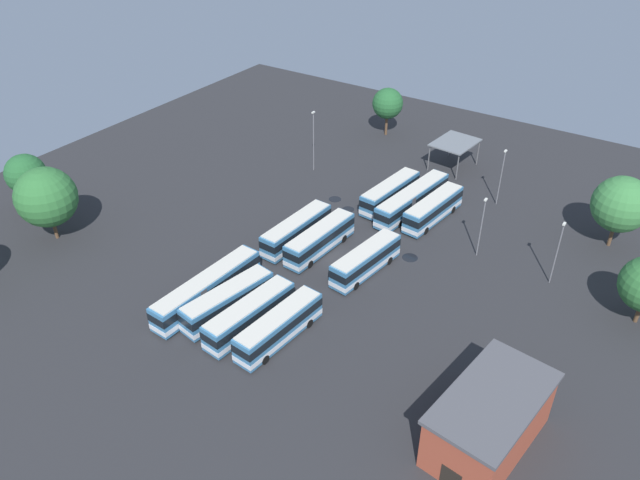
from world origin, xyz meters
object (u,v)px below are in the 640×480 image
(bus_row0_slot0, at_px, (279,327))
(tree_north_edge, at_px, (388,103))
(bus_row0_slot2, at_px, (228,301))
(bus_row1_slot2, at_px, (320,239))
(maintenance_shelter, at_px, (455,143))
(bus_row2_slot0, at_px, (433,209))
(tree_west_edge, at_px, (621,204))
(bus_row0_slot3, at_px, (207,289))
(tree_northeast, at_px, (46,197))
(bus_row1_slot3, at_px, (297,230))
(lamp_post_by_building, at_px, (557,251))
(depot_building, at_px, (489,420))
(lamp_post_mid_lot, at_px, (313,139))
(bus_row1_slot0, at_px, (366,260))
(tree_south_edge, at_px, (26,174))
(bus_row2_slot1, at_px, (412,200))
(lamp_post_far_corner, at_px, (501,175))
(bus_row2_slot2, at_px, (390,193))
(lamp_post_near_entrance, at_px, (482,225))
(bus_row0_slot1, at_px, (250,315))

(bus_row0_slot0, bearing_deg, tree_north_edge, 16.93)
(bus_row0_slot2, distance_m, tree_north_edge, 52.05)
(bus_row1_slot2, relative_size, maintenance_shelter, 1.50)
(bus_row2_slot0, bearing_deg, tree_west_edge, -71.97)
(bus_row0_slot3, distance_m, tree_northeast, 25.39)
(bus_row1_slot3, height_order, tree_north_edge, tree_north_edge)
(lamp_post_by_building, bearing_deg, bus_row1_slot2, 110.25)
(bus_row0_slot0, relative_size, bus_row0_slot3, 0.76)
(tree_north_edge, bearing_deg, depot_building, -143.91)
(lamp_post_mid_lot, bearing_deg, lamp_post_by_building, -102.22)
(bus_row1_slot0, bearing_deg, tree_south_edge, 105.75)
(bus_row1_slot2, height_order, tree_northeast, tree_northeast)
(tree_north_edge, bearing_deg, bus_row1_slot0, -154.86)
(bus_row2_slot1, height_order, tree_northeast, tree_northeast)
(bus_row1_slot0, bearing_deg, lamp_post_far_corner, -16.57)
(bus_row2_slot2, bearing_deg, bus_row1_slot3, 160.78)
(maintenance_shelter, relative_size, lamp_post_near_entrance, 0.96)
(maintenance_shelter, height_order, lamp_post_by_building, lamp_post_by_building)
(bus_row0_slot3, xyz_separation_m, lamp_post_by_building, (24.55, -30.43, 2.68))
(bus_row1_slot0, xyz_separation_m, tree_northeast, (-15.47, 36.73, 4.20))
(bus_row1_slot0, bearing_deg, bus_row1_slot3, 85.56)
(bus_row2_slot1, relative_size, lamp_post_near_entrance, 1.86)
(bus_row0_slot1, relative_size, bus_row0_slot2, 1.01)
(bus_row2_slot1, xyz_separation_m, tree_northeast, (-31.22, 34.87, 4.20))
(lamp_post_far_corner, xyz_separation_m, tree_north_edge, (12.38, 24.31, 1.07))
(bus_row1_slot0, xyz_separation_m, bus_row2_slot0, (15.18, -1.55, 0.00))
(bus_row1_slot2, distance_m, lamp_post_by_building, 27.46)
(lamp_post_near_entrance, relative_size, tree_south_edge, 0.96)
(bus_row1_slot3, distance_m, lamp_post_mid_lot, 20.40)
(bus_row0_slot0, distance_m, bus_row1_slot3, 18.13)
(bus_row1_slot3, bearing_deg, bus_row2_slot0, -40.01)
(lamp_post_by_building, relative_size, tree_west_edge, 0.86)
(bus_row0_slot2, bearing_deg, bus_row2_slot2, -5.95)
(bus_row1_slot3, relative_size, tree_west_edge, 1.23)
(bus_row0_slot0, relative_size, tree_north_edge, 1.36)
(maintenance_shelter, bearing_deg, lamp_post_far_corner, -126.33)
(bus_row2_slot1, bearing_deg, lamp_post_mid_lot, 81.18)
(lamp_post_by_building, bearing_deg, bus_row0_slot0, 141.16)
(tree_south_edge, bearing_deg, bus_row0_slot2, -93.08)
(tree_north_edge, bearing_deg, bus_row1_slot3, -169.49)
(bus_row2_slot1, bearing_deg, tree_north_edge, 36.34)
(bus_row1_slot0, distance_m, tree_west_edge, 31.89)
(bus_row2_slot0, distance_m, tree_northeast, 49.22)
(bus_row1_slot3, xyz_separation_m, depot_building, (-16.22, -31.22, 1.08))
(bus_row0_slot2, height_order, depot_building, depot_building)
(bus_row1_slot0, relative_size, bus_row1_slot2, 0.95)
(bus_row2_slot2, bearing_deg, lamp_post_near_entrance, -108.79)
(bus_row0_slot1, bearing_deg, tree_south_edge, 86.52)
(bus_row1_slot0, relative_size, tree_west_edge, 1.15)
(tree_northeast, bearing_deg, bus_row1_slot2, -61.49)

